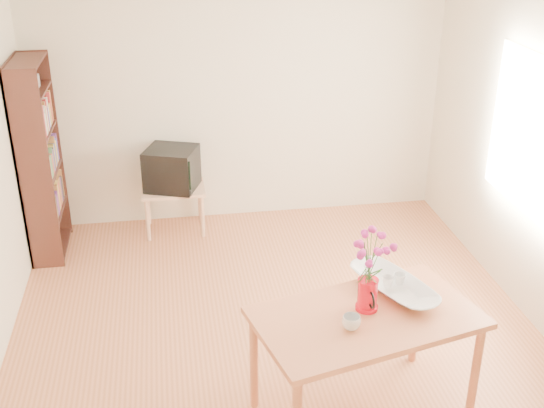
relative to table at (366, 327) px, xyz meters
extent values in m
plane|color=#A95F3C|center=(-0.40, 0.83, -0.66)|extent=(4.50, 4.50, 0.00)
plane|color=#F2E2C2|center=(-0.40, 3.08, 0.64)|extent=(4.00, 0.00, 4.00)
plane|color=white|center=(1.58, 1.13, 0.74)|extent=(0.00, 1.30, 1.30)
cube|color=#BF6741|center=(0.00, 0.00, 0.07)|extent=(1.49, 1.07, 0.04)
cylinder|color=#BF6741|center=(0.67, -0.17, -0.31)|extent=(0.06, 0.06, 0.71)
cylinder|color=#BF6741|center=(-0.67, 0.17, -0.31)|extent=(0.06, 0.06, 0.71)
cylinder|color=#BF6741|center=(0.52, 0.46, -0.31)|extent=(0.06, 0.06, 0.71)
cube|color=tan|center=(-1.10, 2.80, -0.22)|extent=(0.60, 0.45, 0.03)
cylinder|color=tan|center=(-1.36, 2.61, -0.45)|extent=(0.04, 0.04, 0.43)
cylinder|color=tan|center=(-0.84, 2.61, -0.45)|extent=(0.04, 0.04, 0.43)
cylinder|color=tan|center=(-1.36, 2.98, -0.45)|extent=(0.04, 0.04, 0.43)
cylinder|color=tan|center=(-0.84, 2.98, -0.45)|extent=(0.04, 0.04, 0.43)
cube|color=black|center=(-2.25, 2.24, 0.24)|extent=(0.28, 0.02, 1.80)
cube|color=black|center=(-2.25, 2.92, 0.24)|extent=(0.28, 0.03, 1.80)
cube|color=black|center=(-2.38, 2.58, 0.24)|extent=(0.02, 0.70, 1.80)
cube|color=black|center=(-2.25, 2.58, -0.62)|extent=(0.27, 0.65, 0.02)
cube|color=black|center=(-2.25, 2.58, -0.26)|extent=(0.27, 0.65, 0.02)
cube|color=black|center=(-2.25, 2.58, 0.12)|extent=(0.27, 0.65, 0.02)
cube|color=black|center=(-2.25, 2.58, 0.50)|extent=(0.27, 0.65, 0.02)
cube|color=black|center=(-2.25, 2.58, 0.86)|extent=(0.27, 0.65, 0.02)
cube|color=black|center=(-2.25, 2.58, 1.12)|extent=(0.27, 0.65, 0.02)
cylinder|color=red|center=(0.02, 0.06, 0.19)|extent=(0.12, 0.12, 0.20)
cylinder|color=red|center=(0.02, 0.06, 0.10)|extent=(0.14, 0.14, 0.02)
cylinder|color=red|center=(0.02, 0.06, 0.29)|extent=(0.13, 0.13, 0.01)
cone|color=red|center=(0.01, 0.01, 0.27)|extent=(0.05, 0.07, 0.06)
torus|color=black|center=(0.02, 0.14, 0.20)|extent=(0.02, 0.10, 0.10)
imported|color=white|center=(-0.13, -0.12, 0.13)|extent=(0.15, 0.15, 0.09)
imported|color=white|center=(0.24, 0.24, 0.30)|extent=(0.59, 0.59, 0.43)
imported|color=white|center=(0.20, 0.24, 0.25)|extent=(0.08, 0.08, 0.06)
imported|color=white|center=(0.29, 0.26, 0.25)|extent=(0.09, 0.09, 0.06)
cube|color=black|center=(-1.10, 2.80, 0.00)|extent=(0.57, 0.55, 0.40)
cube|color=black|center=(-1.10, 2.87, 0.02)|extent=(0.38, 0.33, 0.28)
cube|color=black|center=(-1.10, 2.58, 0.02)|extent=(0.34, 0.13, 0.28)
camera|label=1|loc=(-1.12, -3.31, 2.43)|focal=45.00mm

